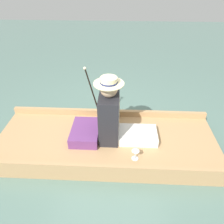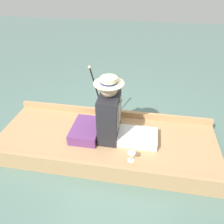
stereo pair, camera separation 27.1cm
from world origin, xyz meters
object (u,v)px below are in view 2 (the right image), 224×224
(seated_person, at_px, (115,118))
(wine_glass, at_px, (131,155))
(walking_cane, at_px, (96,89))
(teddy_bear, at_px, (115,108))

(seated_person, xyz_separation_m, wine_glass, (0.37, 0.25, -0.24))
(seated_person, distance_m, walking_cane, 0.59)
(seated_person, distance_m, teddy_bear, 0.42)
(walking_cane, bearing_deg, wine_glass, 36.30)
(teddy_bear, xyz_separation_m, wine_glass, (0.77, 0.32, -0.13))
(walking_cane, bearing_deg, teddy_bear, 79.35)
(teddy_bear, distance_m, wine_glass, 0.84)
(wine_glass, height_order, walking_cane, walking_cane)
(wine_glass, bearing_deg, teddy_bear, -157.58)
(teddy_bear, bearing_deg, walking_cane, -100.65)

